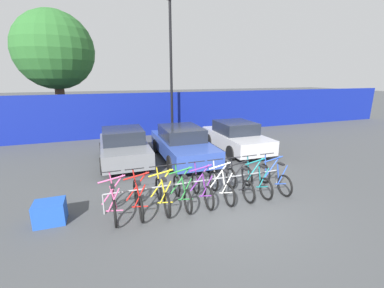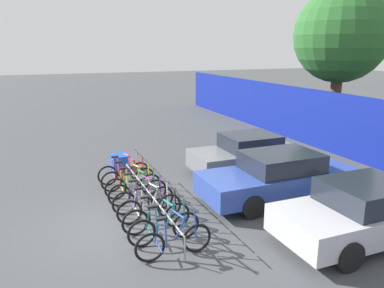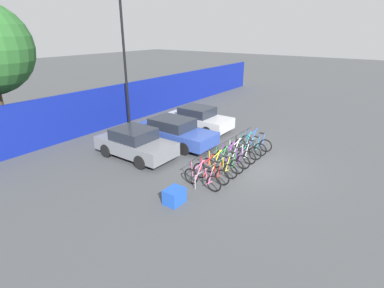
# 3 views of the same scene
# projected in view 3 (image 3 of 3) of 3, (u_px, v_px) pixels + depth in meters

# --- Properties ---
(ground_plane) EXTENTS (120.00, 120.00, 0.00)m
(ground_plane) POSITION_uv_depth(u_px,v_px,m) (248.00, 165.00, 13.54)
(ground_plane) COLOR #424447
(hoarding_wall) EXTENTS (36.00, 0.16, 2.53)m
(hoarding_wall) POSITION_uv_depth(u_px,v_px,m) (108.00, 107.00, 18.30)
(hoarding_wall) COLOR navy
(hoarding_wall) RESTS_ON ground
(bike_rack) EXTENTS (5.39, 0.04, 0.57)m
(bike_rack) POSITION_uv_depth(u_px,v_px,m) (230.00, 155.00, 13.33)
(bike_rack) COLOR gray
(bike_rack) RESTS_ON ground
(bicycle_pink) EXTENTS (0.68, 1.71, 1.05)m
(bicycle_pink) POSITION_uv_depth(u_px,v_px,m) (202.00, 179.00, 11.46)
(bicycle_pink) COLOR black
(bicycle_pink) RESTS_ON ground
(bicycle_red) EXTENTS (0.68, 1.71, 1.05)m
(bicycle_red) POSITION_uv_depth(u_px,v_px,m) (211.00, 173.00, 11.92)
(bicycle_red) COLOR black
(bicycle_red) RESTS_ON ground
(bicycle_yellow) EXTENTS (0.68, 1.71, 1.05)m
(bicycle_yellow) POSITION_uv_depth(u_px,v_px,m) (219.00, 167.00, 12.42)
(bicycle_yellow) COLOR black
(bicycle_yellow) RESTS_ON ground
(bicycle_green) EXTENTS (0.68, 1.71, 1.05)m
(bicycle_green) POSITION_uv_depth(u_px,v_px,m) (226.00, 163.00, 12.83)
(bicycle_green) COLOR black
(bicycle_green) RESTS_ON ground
(bicycle_purple) EXTENTS (0.68, 1.71, 1.05)m
(bicycle_purple) POSITION_uv_depth(u_px,v_px,m) (233.00, 158.00, 13.28)
(bicycle_purple) COLOR black
(bicycle_purple) RESTS_ON ground
(bicycle_white) EXTENTS (0.68, 1.71, 1.05)m
(bicycle_white) POSITION_uv_depth(u_px,v_px,m) (239.00, 154.00, 13.73)
(bicycle_white) COLOR black
(bicycle_white) RESTS_ON ground
(bicycle_black) EXTENTS (0.68, 1.71, 1.05)m
(bicycle_black) POSITION_uv_depth(u_px,v_px,m) (245.00, 150.00, 14.19)
(bicycle_black) COLOR black
(bicycle_black) RESTS_ON ground
(bicycle_teal) EXTENTS (0.68, 1.71, 1.05)m
(bicycle_teal) POSITION_uv_depth(u_px,v_px,m) (250.00, 146.00, 14.63)
(bicycle_teal) COLOR black
(bicycle_teal) RESTS_ON ground
(bicycle_blue) EXTENTS (0.68, 1.71, 1.05)m
(bicycle_blue) POSITION_uv_depth(u_px,v_px,m) (256.00, 142.00, 15.12)
(bicycle_blue) COLOR black
(bicycle_blue) RESTS_ON ground
(car_grey) EXTENTS (1.91, 3.92, 1.40)m
(car_grey) POSITION_uv_depth(u_px,v_px,m) (135.00, 143.00, 14.16)
(car_grey) COLOR slate
(car_grey) RESTS_ON ground
(car_blue) EXTENTS (1.91, 4.55, 1.40)m
(car_blue) POSITION_uv_depth(u_px,v_px,m) (174.00, 132.00, 15.74)
(car_blue) COLOR #2D479E
(car_blue) RESTS_ON ground
(car_silver) EXTENTS (1.91, 4.02, 1.40)m
(car_silver) POSITION_uv_depth(u_px,v_px,m) (198.00, 119.00, 18.03)
(car_silver) COLOR #B7B7BC
(car_silver) RESTS_ON ground
(lamp_post) EXTENTS (0.24, 0.44, 7.50)m
(lamp_post) POSITION_uv_depth(u_px,v_px,m) (125.00, 59.00, 17.28)
(lamp_post) COLOR black
(lamp_post) RESTS_ON ground
(cargo_crate) EXTENTS (0.70, 0.56, 0.55)m
(cargo_crate) POSITION_uv_depth(u_px,v_px,m) (174.00, 196.00, 10.46)
(cargo_crate) COLOR blue
(cargo_crate) RESTS_ON ground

